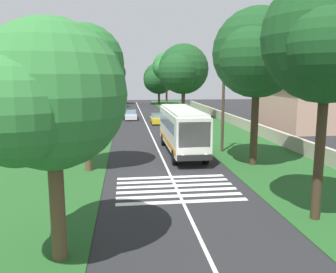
{
  "coord_description": "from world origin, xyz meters",
  "views": [
    {
      "loc": [
        -20.61,
        2.81,
        6.23
      ],
      "look_at": [
        6.65,
        -0.54,
        1.6
      ],
      "focal_mm": 37.22,
      "sensor_mm": 36.0,
      "label": 1
    }
  ],
  "objects_px": {
    "roadside_tree_right_0": "(182,71)",
    "trailing_car_0": "(157,119)",
    "roadside_tree_left_0": "(113,73)",
    "roadside_tree_right_2": "(158,79)",
    "coach_bus": "(182,128)",
    "utility_pole": "(223,106)",
    "roadside_tree_right_1": "(166,67)",
    "roadside_tree_right_3": "(254,56)",
    "roadside_tree_right_4": "(325,41)",
    "roadside_tree_left_4": "(83,65)",
    "roadside_tree_left_2": "(107,75)",
    "roadside_building": "(302,104)",
    "trailing_car_1": "(131,115)",
    "roadside_tree_left_1": "(105,73)",
    "roadside_tree_left_3": "(48,100)"
  },
  "relations": [
    {
      "from": "roadside_tree_left_3",
      "to": "roadside_tree_right_2",
      "type": "xyz_separation_m",
      "value": [
        71.63,
        -10.32,
        0.36
      ]
    },
    {
      "from": "roadside_tree_right_0",
      "to": "roadside_building",
      "type": "bearing_deg",
      "value": -125.04
    },
    {
      "from": "trailing_car_1",
      "to": "roadside_tree_left_2",
      "type": "height_order",
      "value": "roadside_tree_left_2"
    },
    {
      "from": "roadside_tree_left_0",
      "to": "roadside_tree_right_1",
      "type": "xyz_separation_m",
      "value": [
        -9.79,
        -11.31,
        1.08
      ]
    },
    {
      "from": "roadside_tree_right_3",
      "to": "roadside_tree_right_4",
      "type": "height_order",
      "value": "roadside_tree_right_3"
    },
    {
      "from": "roadside_tree_left_2",
      "to": "roadside_tree_right_3",
      "type": "distance_m",
      "value": 51.89
    },
    {
      "from": "roadside_tree_left_0",
      "to": "trailing_car_1",
      "type": "bearing_deg",
      "value": -173.45
    },
    {
      "from": "trailing_car_0",
      "to": "roadside_tree_left_3",
      "type": "xyz_separation_m",
      "value": [
        -35.81,
        6.87,
        4.87
      ]
    },
    {
      "from": "roadside_tree_left_3",
      "to": "roadside_building",
      "type": "height_order",
      "value": "roadside_tree_left_3"
    },
    {
      "from": "trailing_car_0",
      "to": "roadside_tree_left_0",
      "type": "bearing_deg",
      "value": 11.19
    },
    {
      "from": "roadside_tree_left_0",
      "to": "roadside_tree_left_3",
      "type": "relative_size",
      "value": 1.28
    },
    {
      "from": "trailing_car_1",
      "to": "roadside_building",
      "type": "bearing_deg",
      "value": -118.49
    },
    {
      "from": "roadside_tree_right_0",
      "to": "roadside_tree_right_3",
      "type": "xyz_separation_m",
      "value": [
        -27.13,
        -0.68,
        0.48
      ]
    },
    {
      "from": "coach_bus",
      "to": "utility_pole",
      "type": "relative_size",
      "value": 1.5
    },
    {
      "from": "trailing_car_1",
      "to": "roadside_tree_left_2",
      "type": "relative_size",
      "value": 0.46
    },
    {
      "from": "roadside_tree_right_3",
      "to": "utility_pole",
      "type": "bearing_deg",
      "value": 9.93
    },
    {
      "from": "trailing_car_0",
      "to": "roadside_tree_right_3",
      "type": "xyz_separation_m",
      "value": [
        -23.82,
        -4.57,
        7.08
      ]
    },
    {
      "from": "roadside_tree_left_2",
      "to": "roadside_tree_right_1",
      "type": "height_order",
      "value": "roadside_tree_right_1"
    },
    {
      "from": "roadside_tree_left_4",
      "to": "roadside_tree_right_0",
      "type": "xyz_separation_m",
      "value": [
        27.45,
        -10.91,
        0.22
      ]
    },
    {
      "from": "coach_bus",
      "to": "trailing_car_0",
      "type": "xyz_separation_m",
      "value": [
        19.24,
        0.24,
        -1.48
      ]
    },
    {
      "from": "trailing_car_0",
      "to": "roadside_tree_right_1",
      "type": "distance_m",
      "value": 27.58
    },
    {
      "from": "trailing_car_1",
      "to": "roadside_tree_right_1",
      "type": "bearing_deg",
      "value": -20.39
    },
    {
      "from": "roadside_tree_left_4",
      "to": "roadside_tree_left_0",
      "type": "bearing_deg",
      "value": 0.07
    },
    {
      "from": "roadside_tree_left_4",
      "to": "utility_pole",
      "type": "bearing_deg",
      "value": -65.33
    },
    {
      "from": "roadside_tree_left_4",
      "to": "roadside_tree_right_0",
      "type": "distance_m",
      "value": 29.54
    },
    {
      "from": "roadside_tree_right_2",
      "to": "roadside_tree_right_3",
      "type": "bearing_deg",
      "value": -178.93
    },
    {
      "from": "roadside_building",
      "to": "roadside_tree_right_0",
      "type": "bearing_deg",
      "value": 54.96
    },
    {
      "from": "roadside_tree_left_4",
      "to": "roadside_tree_right_1",
      "type": "height_order",
      "value": "roadside_tree_right_1"
    },
    {
      "from": "roadside_tree_left_4",
      "to": "roadside_tree_right_2",
      "type": "distance_m",
      "value": 60.88
    },
    {
      "from": "trailing_car_1",
      "to": "utility_pole",
      "type": "xyz_separation_m",
      "value": [
        -24.38,
        -7.34,
        3.23
      ]
    },
    {
      "from": "roadside_tree_right_0",
      "to": "utility_pole",
      "type": "bearing_deg",
      "value": 179.68
    },
    {
      "from": "trailing_car_0",
      "to": "roadside_tree_left_1",
      "type": "relative_size",
      "value": 0.45
    },
    {
      "from": "roadside_tree_left_0",
      "to": "roadside_tree_left_2",
      "type": "distance_m",
      "value": 9.46
    },
    {
      "from": "trailing_car_0",
      "to": "roadside_tree_right_4",
      "type": "height_order",
      "value": "roadside_tree_right_4"
    },
    {
      "from": "trailing_car_1",
      "to": "roadside_tree_left_1",
      "type": "bearing_deg",
      "value": 102.1
    },
    {
      "from": "roadside_tree_right_1",
      "to": "roadside_tree_right_3",
      "type": "bearing_deg",
      "value": -179.58
    },
    {
      "from": "roadside_tree_right_0",
      "to": "roadside_tree_right_1",
      "type": "relative_size",
      "value": 0.97
    },
    {
      "from": "roadside_tree_left_0",
      "to": "roadside_tree_right_2",
      "type": "bearing_deg",
      "value": -90.62
    },
    {
      "from": "roadside_tree_right_1",
      "to": "roadside_tree_right_0",
      "type": "bearing_deg",
      "value": 179.19
    },
    {
      "from": "coach_bus",
      "to": "roadside_tree_right_1",
      "type": "height_order",
      "value": "roadside_tree_right_1"
    },
    {
      "from": "coach_bus",
      "to": "roadside_tree_left_2",
      "type": "xyz_separation_m",
      "value": [
        45.77,
        8.19,
        4.61
      ]
    },
    {
      "from": "roadside_tree_right_1",
      "to": "utility_pole",
      "type": "xyz_separation_m",
      "value": [
        -45.32,
        0.45,
        -4.5
      ]
    },
    {
      "from": "roadside_tree_left_3",
      "to": "roadside_tree_left_0",
      "type": "bearing_deg",
      "value": 0.19
    },
    {
      "from": "utility_pole",
      "to": "coach_bus",
      "type": "bearing_deg",
      "value": 90.87
    },
    {
      "from": "roadside_tree_right_0",
      "to": "trailing_car_0",
      "type": "bearing_deg",
      "value": 130.45
    },
    {
      "from": "coach_bus",
      "to": "utility_pole",
      "type": "xyz_separation_m",
      "value": [
        0.05,
        -3.52,
        1.75
      ]
    },
    {
      "from": "roadside_tree_left_0",
      "to": "roadside_tree_left_4",
      "type": "bearing_deg",
      "value": -179.93
    },
    {
      "from": "trailing_car_0",
      "to": "roadside_building",
      "type": "distance_m",
      "value": 18.83
    },
    {
      "from": "trailing_car_0",
      "to": "roadside_tree_left_4",
      "type": "distance_m",
      "value": 25.94
    },
    {
      "from": "roadside_tree_left_2",
      "to": "roadside_tree_right_0",
      "type": "relative_size",
      "value": 0.84
    }
  ]
}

